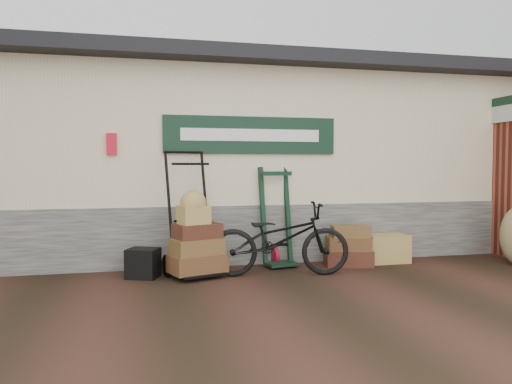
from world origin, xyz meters
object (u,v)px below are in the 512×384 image
black_trunk (143,263)px  bicycle (279,235)px  porter_trolley (191,212)px  suitcase_stack (348,245)px  green_barrow (277,217)px  wicker_hamper (385,248)px

black_trunk → bicycle: bearing=-9.2°
porter_trolley → suitcase_stack: porter_trolley is taller
porter_trolley → green_barrow: size_ratio=1.18×
wicker_hamper → bicycle: bicycle is taller
suitcase_stack → black_trunk: (-3.00, -0.13, -0.11)m
wicker_hamper → black_trunk: wicker_hamper is taller
suitcase_stack → wicker_hamper: suitcase_stack is taller
green_barrow → black_trunk: green_barrow is taller
wicker_hamper → bicycle: (-1.87, -0.53, 0.34)m
green_barrow → wicker_hamper: size_ratio=2.24×
porter_trolley → bicycle: size_ratio=0.91×
wicker_hamper → green_barrow: bearing=175.4°
suitcase_stack → porter_trolley: bearing=-177.4°
green_barrow → wicker_hamper: bearing=-14.6°
porter_trolley → green_barrow: bearing=-3.1°
suitcase_stack → black_trunk: bearing=-177.6°
green_barrow → black_trunk: 2.07m
green_barrow → bicycle: size_ratio=0.77×
green_barrow → black_trunk: bearing=-179.0°
green_barrow → suitcase_stack: size_ratio=2.14×
bicycle → porter_trolley: bearing=83.4°
porter_trolley → suitcase_stack: 2.43m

